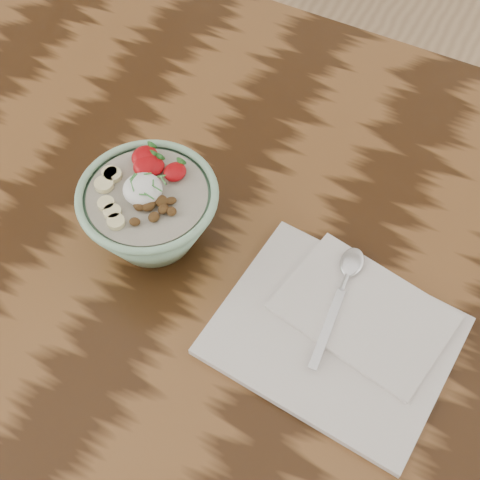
{
  "coord_description": "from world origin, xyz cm",
  "views": [
    {
      "loc": [
        28.9,
        -44.75,
        147.69
      ],
      "look_at": [
        9.84,
        -7.79,
        85.31
      ],
      "focal_mm": 50.0,
      "sensor_mm": 36.0,
      "label": 1
    }
  ],
  "objects": [
    {
      "name": "breakfast_bowl",
      "position": [
        -3.38,
        -6.46,
        80.9
      ],
      "size": [
        17.26,
        17.26,
        11.53
      ],
      "rotation": [
        0.0,
        0.0,
        0.21
      ],
      "color": "#90C29B",
      "rests_on": "table"
    },
    {
      "name": "table",
      "position": [
        0.0,
        0.0,
        65.7
      ],
      "size": [
        160.0,
        90.0,
        75.0
      ],
      "color": "#321C0C",
      "rests_on": "ground"
    },
    {
      "name": "napkin",
      "position": [
        23.45,
        -8.16,
        75.69
      ],
      "size": [
        28.59,
        24.51,
        1.65
      ],
      "rotation": [
        0.0,
        0.0,
        -0.08
      ],
      "color": "silver",
      "rests_on": "table"
    },
    {
      "name": "spoon",
      "position": [
        21.45,
        -1.89,
        77.04
      ],
      "size": [
        3.49,
        17.58,
        0.92
      ],
      "rotation": [
        0.0,
        0.0,
        0.09
      ],
      "color": "silver",
      "rests_on": "napkin"
    }
  ]
}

